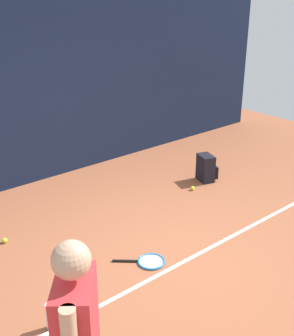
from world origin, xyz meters
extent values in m
plane|color=#9E5638|center=(0.00, 0.00, 0.00)|extent=(12.00, 12.00, 0.00)
cube|color=#141E38|center=(0.00, 3.00, 1.45)|extent=(10.00, 0.10, 2.89)
cube|color=white|center=(0.00, -0.20, 0.00)|extent=(9.00, 0.05, 0.00)
cube|color=red|center=(-2.03, -1.39, 1.15)|extent=(0.42, 0.45, 0.60)
sphere|color=#D8A884|center=(-2.03, -1.39, 1.59)|extent=(0.22, 0.22, 0.22)
cylinder|color=#D8A884|center=(-1.89, -1.21, 1.14)|extent=(0.09, 0.09, 0.62)
cylinder|color=black|center=(-0.47, 0.23, 0.01)|extent=(0.25, 0.22, 0.03)
torus|color=#1E72BF|center=(-0.24, 0.03, 0.01)|extent=(0.46, 0.46, 0.02)
cylinder|color=#B2B2B2|center=(-0.24, 0.03, 0.01)|extent=(0.39, 0.39, 0.00)
cube|color=black|center=(1.92, 1.21, 0.22)|extent=(0.29, 0.35, 0.44)
cube|color=black|center=(2.05, 1.16, 0.14)|extent=(0.15, 0.23, 0.20)
sphere|color=#CCE033|center=(1.50, 1.08, 0.03)|extent=(0.07, 0.07, 0.07)
sphere|color=#CCE033|center=(-1.37, 1.52, 0.03)|extent=(0.07, 0.07, 0.07)
cylinder|color=white|center=(-1.64, -0.16, 0.14)|extent=(0.07, 0.07, 0.27)
camera|label=1|loc=(-2.96, -3.14, 2.95)|focal=46.29mm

